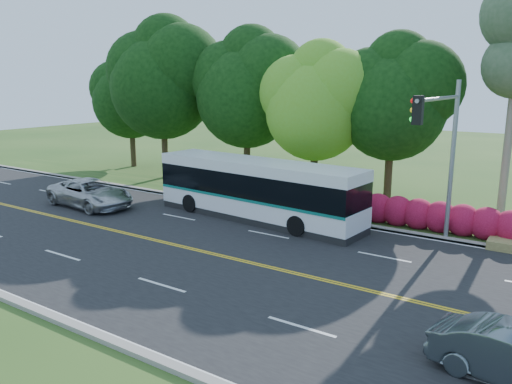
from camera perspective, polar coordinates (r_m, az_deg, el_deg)
The scene contains 11 objects.
ground at distance 20.09m, azimuth -2.72°, elevation -7.64°, with size 120.00×120.00×0.00m, color #254918.
road at distance 20.09m, azimuth -2.72°, elevation -7.61°, with size 60.00×14.00×0.02m, color black.
curb_north at distance 25.91m, azimuth 6.64°, elevation -2.89°, with size 60.00×0.30×0.15m, color gray.
curb_south at distance 15.37m, azimuth -19.16°, elevation -14.66°, with size 60.00×0.30×0.15m, color gray.
grass_verge at distance 27.53m, azimuth 8.38°, elevation -2.07°, with size 60.00×4.00×0.10m, color #254918.
lane_markings at distance 20.14m, azimuth -2.94°, elevation -7.53°, with size 57.60×13.82×0.00m.
tree_row at distance 31.84m, azimuth 2.64°, elevation 12.16°, with size 44.70×9.10×13.84m.
bougainvillea_hedge at distance 24.49m, azimuth 22.96°, elevation -3.17°, with size 9.50×2.25×1.50m.
traffic_signal at distance 21.25m, azimuth 20.63°, elevation 5.65°, with size 0.42×6.10×7.00m.
transit_bus at distance 25.33m, azimuth 0.07°, elevation 0.20°, with size 11.71×3.53×3.02m.
suv at distance 29.52m, azimuth -18.42°, elevation -0.12°, with size 2.54×5.50×1.53m, color #B2B4B7.
Camera 1 is at (11.16, -15.21, 6.92)m, focal length 35.00 mm.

